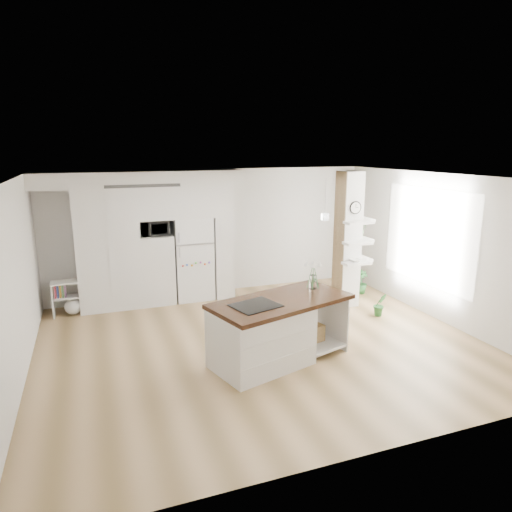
{
  "coord_description": "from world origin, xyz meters",
  "views": [
    {
      "loc": [
        -2.48,
        -6.51,
        3.15
      ],
      "look_at": [
        0.24,
        0.9,
        1.26
      ],
      "focal_mm": 32.0,
      "sensor_mm": 36.0,
      "label": 1
    }
  ],
  "objects": [
    {
      "name": "floor",
      "position": [
        0.0,
        0.0,
        0.0
      ],
      "size": [
        7.0,
        6.0,
        0.01
      ],
      "primitive_type": "cube",
      "color": "tan",
      "rests_on": "ground"
    },
    {
      "name": "room",
      "position": [
        0.0,
        0.0,
        1.86
      ],
      "size": [
        7.04,
        6.04,
        2.72
      ],
      "color": "white",
      "rests_on": "ground"
    },
    {
      "name": "cabinet_wall",
      "position": [
        -1.45,
        2.67,
        1.51
      ],
      "size": [
        4.0,
        0.71,
        2.7
      ],
      "color": "white",
      "rests_on": "floor"
    },
    {
      "name": "refrigerator",
      "position": [
        -0.53,
        2.68,
        0.88
      ],
      "size": [
        0.78,
        0.69,
        1.75
      ],
      "color": "white",
      "rests_on": "floor"
    },
    {
      "name": "column",
      "position": [
        2.38,
        1.13,
        1.35
      ],
      "size": [
        0.69,
        0.9,
        2.7
      ],
      "color": "silver",
      "rests_on": "floor"
    },
    {
      "name": "window",
      "position": [
        3.48,
        0.3,
        1.5
      ],
      "size": [
        0.0,
        2.4,
        2.4
      ],
      "primitive_type": "plane",
      "rotation": [
        1.57,
        0.0,
        -1.57
      ],
      "color": "white",
      "rests_on": "room"
    },
    {
      "name": "pendant_light",
      "position": [
        1.7,
        0.15,
        2.12
      ],
      "size": [
        0.12,
        0.12,
        0.1
      ],
      "primitive_type": "cylinder",
      "color": "white",
      "rests_on": "room"
    },
    {
      "name": "kitchen_island",
      "position": [
        -0.15,
        -0.69,
        0.49
      ],
      "size": [
        2.32,
        1.57,
        1.52
      ],
      "rotation": [
        0.0,
        0.0,
        0.29
      ],
      "color": "white",
      "rests_on": "floor"
    },
    {
      "name": "bookshelf",
      "position": [
        -2.97,
        2.5,
        0.3
      ],
      "size": [
        0.57,
        0.34,
        0.67
      ],
      "rotation": [
        0.0,
        0.0,
        0.02
      ],
      "color": "white",
      "rests_on": "floor"
    },
    {
      "name": "floor_plant_a",
      "position": [
        2.58,
        0.41,
        0.22
      ],
      "size": [
        0.27,
        0.23,
        0.45
      ],
      "primitive_type": "imported",
      "rotation": [
        0.0,
        0.0,
        -0.12
      ],
      "color": "#2E7535",
      "rests_on": "floor"
    },
    {
      "name": "floor_plant_b",
      "position": [
        3.0,
        1.73,
        0.26
      ],
      "size": [
        0.32,
        0.32,
        0.52
      ],
      "primitive_type": "imported",
      "rotation": [
        0.0,
        0.0,
        -0.12
      ],
      "color": "#2E7535",
      "rests_on": "floor"
    },
    {
      "name": "microwave",
      "position": [
        -1.27,
        2.62,
        1.57
      ],
      "size": [
        0.54,
        0.37,
        0.3
      ],
      "primitive_type": "imported",
      "color": "#2D2D2D",
      "rests_on": "cabinet_wall"
    },
    {
      "name": "shelf_plant",
      "position": [
        2.63,
        1.3,
        1.52
      ],
      "size": [
        0.27,
        0.23,
        0.3
      ],
      "primitive_type": "imported",
      "color": "#2E7535",
      "rests_on": "column"
    },
    {
      "name": "decor_bowl",
      "position": [
        2.3,
        0.9,
        1.0
      ],
      "size": [
        0.22,
        0.22,
        0.05
      ],
      "primitive_type": "imported",
      "color": "white",
      "rests_on": "column"
    }
  ]
}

